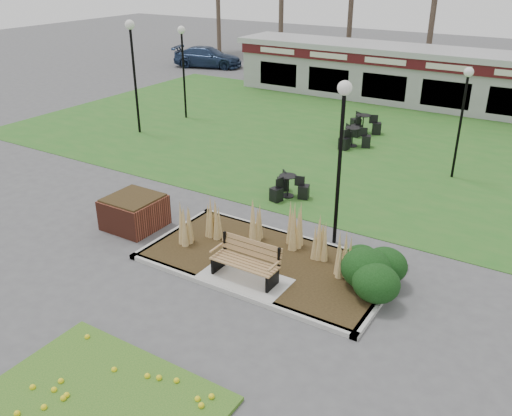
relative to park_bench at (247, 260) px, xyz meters
The scene contains 17 objects.
ground 0.64m from the park_bench, 90.00° to the right, with size 100.00×100.00×0.00m, color #515154.
lawn 11.77m from the park_bench, 90.00° to the left, with size 34.00×16.00×0.02m, color #2A6B22.
flower_bed 4.88m from the park_bench, 90.00° to the right, with size 4.20×3.00×0.16m.
planting_bed 1.70m from the park_bench, 40.83° to the left, with size 6.75×3.40×1.27m.
park_bench is the anchor object (origin of this frame).
brick_planter 4.47m from the park_bench, behind, with size 1.50×1.50×0.95m.
food_pavilion 19.73m from the park_bench, 90.00° to the left, with size 24.60×3.40×2.90m.
lamp_post_near_left 4.12m from the park_bench, 71.35° to the left, with size 0.37×0.37×4.50m.
lamp_post_mid_left 13.66m from the park_bench, 144.16° to the left, with size 0.40×0.40×4.86m.
lamp_post_mid_right 10.27m from the park_bench, 75.21° to the left, with size 0.33×0.33×3.92m.
lamp_post_far_left 15.37m from the park_bench, 134.25° to the left, with size 0.36×0.36×4.34m.
bistro_set_a 13.16m from the park_bench, 99.59° to the left, with size 1.57×1.46×0.84m.
bistro_set_b 5.30m from the park_bench, 108.04° to the left, with size 1.35×1.33×0.74m.
bistro_set_c 11.20m from the park_bench, 99.71° to the left, with size 1.48×1.42×0.80m.
car_silver 24.02m from the park_bench, 118.05° to the left, with size 1.63×4.06×1.38m, color #B8B8BD.
car_black 26.67m from the park_bench, 108.84° to the left, with size 1.51×4.33×1.43m, color black.
car_blue 28.43m from the park_bench, 128.45° to the left, with size 1.98×4.88×1.42m, color navy.
Camera 1 is at (6.18, -9.23, 7.26)m, focal length 38.00 mm.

